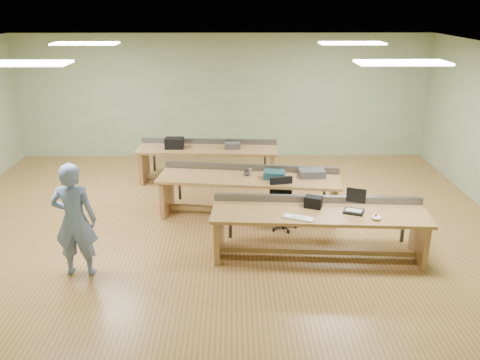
# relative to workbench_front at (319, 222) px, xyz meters

# --- Properties ---
(floor) EXTENTS (10.00, 10.00, 0.00)m
(floor) POSITION_rel_workbench_front_xyz_m (-1.55, 1.30, -0.56)
(floor) COLOR #A1703D
(floor) RESTS_ON ground
(ceiling) EXTENTS (10.00, 10.00, 0.00)m
(ceiling) POSITION_rel_workbench_front_xyz_m (-1.55, 1.30, 2.44)
(ceiling) COLOR silver
(ceiling) RESTS_ON wall_back
(wall_back) EXTENTS (10.00, 0.04, 3.00)m
(wall_back) POSITION_rel_workbench_front_xyz_m (-1.55, 5.30, 0.94)
(wall_back) COLOR #97AD83
(wall_back) RESTS_ON floor
(wall_front) EXTENTS (10.00, 0.04, 3.00)m
(wall_front) POSITION_rel_workbench_front_xyz_m (-1.55, -2.70, 0.94)
(wall_front) COLOR #97AD83
(wall_front) RESTS_ON floor
(fluor_panels) EXTENTS (6.20, 3.50, 0.03)m
(fluor_panels) POSITION_rel_workbench_front_xyz_m (-1.55, 1.30, 2.41)
(fluor_panels) COLOR white
(fluor_panels) RESTS_ON ceiling
(workbench_front) EXTENTS (3.29, 1.09, 0.86)m
(workbench_front) POSITION_rel_workbench_front_xyz_m (0.00, 0.00, 0.00)
(workbench_front) COLOR #996C40
(workbench_front) RESTS_ON floor
(workbench_mid) EXTENTS (3.33, 1.29, 0.86)m
(workbench_mid) POSITION_rel_workbench_front_xyz_m (-1.01, 1.59, 0.00)
(workbench_mid) COLOR #996C40
(workbench_mid) RESTS_ON floor
(workbench_back) EXTENTS (3.02, 0.98, 0.86)m
(workbench_back) POSITION_rel_workbench_front_xyz_m (-1.84, 3.44, -0.01)
(workbench_back) COLOR #996C40
(workbench_back) RESTS_ON floor
(person) EXTENTS (0.63, 0.42, 1.69)m
(person) POSITION_rel_workbench_front_xyz_m (-3.52, -0.49, 0.28)
(person) COLOR #637DA2
(person) RESTS_ON floor
(laptop_base) EXTENTS (0.36, 0.33, 0.03)m
(laptop_base) POSITION_rel_workbench_front_xyz_m (0.51, -0.06, 0.20)
(laptop_base) COLOR black
(laptop_base) RESTS_ON workbench_front
(laptop_screen) EXTENTS (0.28, 0.13, 0.23)m
(laptop_screen) POSITION_rel_workbench_front_xyz_m (0.55, 0.05, 0.42)
(laptop_screen) COLOR black
(laptop_screen) RESTS_ON laptop_base
(keyboard) EXTENTS (0.46, 0.31, 0.03)m
(keyboard) POSITION_rel_workbench_front_xyz_m (-0.35, -0.27, 0.20)
(keyboard) COLOR white
(keyboard) RESTS_ON workbench_front
(trackball_mouse) EXTENTS (0.14, 0.16, 0.07)m
(trackball_mouse) POSITION_rel_workbench_front_xyz_m (0.78, -0.32, 0.22)
(trackball_mouse) COLOR white
(trackball_mouse) RESTS_ON workbench_front
(camera_bag) EXTENTS (0.30, 0.25, 0.18)m
(camera_bag) POSITION_rel_workbench_front_xyz_m (-0.07, 0.14, 0.27)
(camera_bag) COLOR black
(camera_bag) RESTS_ON workbench_front
(task_chair) EXTENTS (0.56, 0.56, 0.88)m
(task_chair) POSITION_rel_workbench_front_xyz_m (-0.44, 1.04, -0.24)
(task_chair) COLOR black
(task_chair) RESTS_ON floor
(parts_bin_teal) EXTENTS (0.41, 0.34, 0.13)m
(parts_bin_teal) POSITION_rel_workbench_front_xyz_m (-0.56, 1.48, 0.25)
(parts_bin_teal) COLOR #143B41
(parts_bin_teal) RESTS_ON workbench_mid
(parts_bin_grey) EXTENTS (0.47, 0.32, 0.12)m
(parts_bin_grey) POSITION_rel_workbench_front_xyz_m (0.12, 1.57, 0.25)
(parts_bin_grey) COLOR #39393B
(parts_bin_grey) RESTS_ON workbench_mid
(mug) EXTENTS (0.13, 0.13, 0.09)m
(mug) POSITION_rel_workbench_front_xyz_m (-1.05, 1.63, 0.23)
(mug) COLOR #39393B
(mug) RESTS_ON workbench_mid
(drinks_can) EXTENTS (0.09, 0.09, 0.13)m
(drinks_can) POSITION_rel_workbench_front_xyz_m (-0.99, 1.65, 0.25)
(drinks_can) COLOR silver
(drinks_can) RESTS_ON workbench_mid
(storage_box_back) EXTENTS (0.40, 0.29, 0.22)m
(storage_box_back) POSITION_rel_workbench_front_xyz_m (-2.54, 3.42, 0.30)
(storage_box_back) COLOR black
(storage_box_back) RESTS_ON workbench_back
(tray_back) EXTENTS (0.34, 0.26, 0.13)m
(tray_back) POSITION_rel_workbench_front_xyz_m (-1.31, 3.37, 0.25)
(tray_back) COLOR #39393B
(tray_back) RESTS_ON workbench_back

